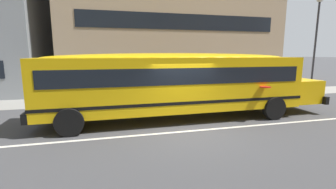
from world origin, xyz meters
TOP-DOWN VIEW (x-y plane):
  - ground_plane at (0.00, 0.00)m, footprint 400.00×400.00m
  - sidewalk_far at (0.00, 7.01)m, footprint 120.00×3.00m
  - lane_centreline at (0.00, 0.00)m, footprint 110.00×0.16m
  - school_bus at (0.26, 1.83)m, footprint 12.98×3.07m
  - street_lamp at (11.98, 6.31)m, footprint 0.44×0.44m

SIDE VIEW (x-z plane):
  - ground_plane at x=0.00m, z-range 0.00..0.00m
  - lane_centreline at x=0.00m, z-range 0.00..0.01m
  - sidewalk_far at x=0.00m, z-range 0.00..0.01m
  - school_bus at x=0.26m, z-range 0.27..3.17m
  - street_lamp at x=11.98m, z-range 0.91..7.71m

